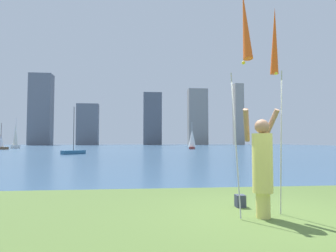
# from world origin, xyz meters

# --- Properties ---
(ground) EXTENTS (120.00, 138.00, 0.12)m
(ground) POSITION_xyz_m (0.00, 50.95, -0.06)
(ground) COLOR #4C662D
(person) EXTENTS (0.72, 0.53, 1.96)m
(person) POSITION_xyz_m (-0.20, -0.11, 0.96)
(person) COLOR #D8CC66
(person) RESTS_ON ground
(kite_flag_left) EXTENTS (0.16, 0.98, 3.95)m
(kite_flag_left) POSITION_xyz_m (-0.64, -0.49, 3.24)
(kite_flag_left) COLOR #B2B2B7
(kite_flag_left) RESTS_ON ground
(kite_flag_right) EXTENTS (0.16, 0.38, 4.00)m
(kite_flag_right) POSITION_xyz_m (0.24, 0.21, 3.25)
(kite_flag_right) COLOR #B2B2B7
(kite_flag_right) RESTS_ON ground
(bag) EXTENTS (0.19, 0.20, 0.25)m
(bag) POSITION_xyz_m (-0.31, 0.76, 0.13)
(bag) COLOR #33384C
(bag) RESTS_ON ground
(sailboat_3) EXTENTS (2.71, 2.03, 4.36)m
(sailboat_3) POSITION_xyz_m (-25.16, 46.49, 1.22)
(sailboat_3) COLOR brown
(sailboat_3) RESTS_ON ground
(sailboat_5) EXTENTS (2.35, 2.32, 5.01)m
(sailboat_5) POSITION_xyz_m (-9.12, 26.66, 0.28)
(sailboat_5) COLOR #2D6084
(sailboat_5) RESTS_ON ground
(sailboat_7) EXTENTS (1.59, 2.77, 4.77)m
(sailboat_7) POSITION_xyz_m (7.18, 45.93, 1.68)
(sailboat_7) COLOR maroon
(sailboat_7) RESTS_ON ground
(sailboat_8) EXTENTS (1.15, 1.90, 5.75)m
(sailboat_8) POSITION_xyz_m (-25.42, 53.22, 2.05)
(sailboat_8) COLOR silver
(sailboat_8) RESTS_ON ground
(skyline_tower_0) EXTENTS (7.85, 5.24, 26.06)m
(skyline_tower_0) POSITION_xyz_m (-37.61, 106.18, 13.03)
(skyline_tower_0) COLOR slate
(skyline_tower_0) RESTS_ON ground
(skyline_tower_1) EXTENTS (7.82, 3.49, 15.16)m
(skyline_tower_1) POSITION_xyz_m (-20.67, 105.40, 7.58)
(skyline_tower_1) COLOR slate
(skyline_tower_1) RESTS_ON ground
(skyline_tower_2) EXTENTS (6.84, 5.00, 19.76)m
(skyline_tower_2) POSITION_xyz_m (3.25, 106.31, 9.88)
(skyline_tower_2) COLOR #565B66
(skyline_tower_2) RESTS_ON ground
(skyline_tower_3) EXTENTS (7.46, 4.18, 21.72)m
(skyline_tower_3) POSITION_xyz_m (20.92, 107.00, 10.86)
(skyline_tower_3) COLOR gray
(skyline_tower_3) RESTS_ON ground
(skyline_tower_4) EXTENTS (3.41, 3.68, 23.35)m
(skyline_tower_4) POSITION_xyz_m (36.00, 103.42, 11.67)
(skyline_tower_4) COLOR gray
(skyline_tower_4) RESTS_ON ground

